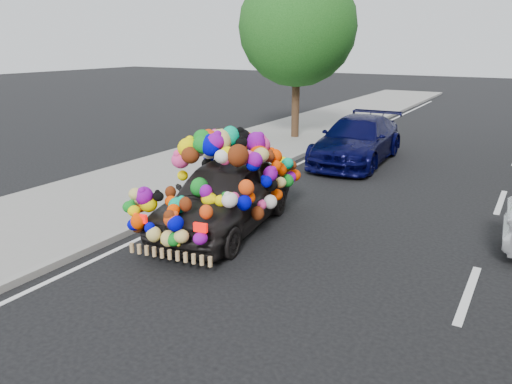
{
  "coord_description": "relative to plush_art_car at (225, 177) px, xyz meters",
  "views": [
    {
      "loc": [
        4.19,
        -7.18,
        3.51
      ],
      "look_at": [
        -0.08,
        0.19,
        0.94
      ],
      "focal_mm": 35.0,
      "sensor_mm": 36.0,
      "label": 1
    }
  ],
  "objects": [
    {
      "name": "kerb",
      "position": [
        -1.39,
        -0.51,
        -0.96
      ],
      "size": [
        0.15,
        60.0,
        0.13
      ],
      "primitive_type": "cube",
      "color": "gray",
      "rests_on": "ground"
    },
    {
      "name": "lane_markings",
      "position": [
        4.56,
        -0.51,
        -1.02
      ],
      "size": [
        6.0,
        50.0,
        0.01
      ],
      "primitive_type": null,
      "color": "silver",
      "rests_on": "ground"
    },
    {
      "name": "sidewalk",
      "position": [
        -3.34,
        -0.51,
        -0.96
      ],
      "size": [
        4.0,
        60.0,
        0.12
      ],
      "primitive_type": "cube",
      "color": "gray",
      "rests_on": "ground"
    },
    {
      "name": "plush_art_car",
      "position": [
        0.0,
        0.0,
        0.0
      ],
      "size": [
        2.53,
        4.42,
        2.01
      ],
      "rotation": [
        0.0,
        0.0,
        0.14
      ],
      "color": "black",
      "rests_on": "ground"
    },
    {
      "name": "navy_sedan",
      "position": [
        0.36,
        6.66,
        -0.34
      ],
      "size": [
        2.1,
        4.75,
        1.36
      ],
      "primitive_type": "imported",
      "rotation": [
        0.0,
        0.0,
        0.04
      ],
      "color": "#040432",
      "rests_on": "ground"
    },
    {
      "name": "tree_near_sidewalk",
      "position": [
        -2.84,
        8.99,
        3.0
      ],
      "size": [
        4.2,
        4.2,
        6.13
      ],
      "color": "#332114",
      "rests_on": "ground"
    },
    {
      "name": "ground",
      "position": [
        0.96,
        -0.51,
        -1.02
      ],
      "size": [
        100.0,
        100.0,
        0.0
      ],
      "primitive_type": "plane",
      "color": "black",
      "rests_on": "ground"
    }
  ]
}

